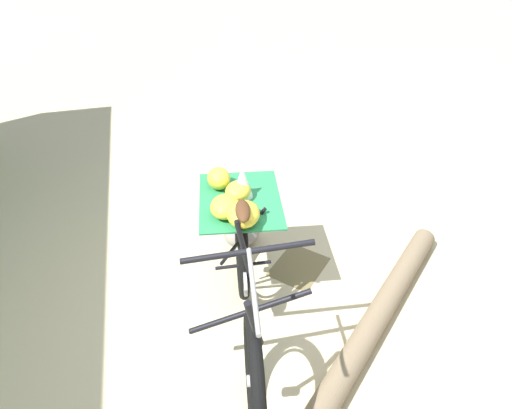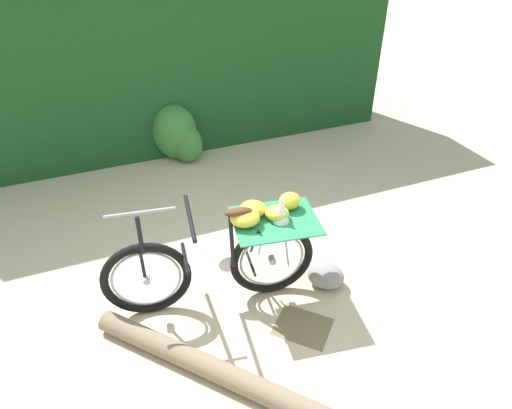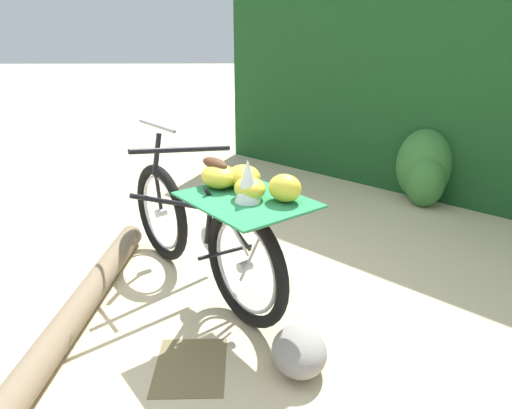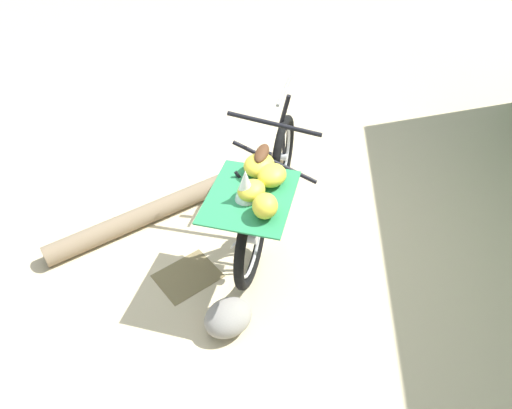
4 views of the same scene
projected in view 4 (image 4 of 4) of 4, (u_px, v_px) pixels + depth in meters
The scene contains 5 objects.
ground_plane at pixel (242, 242), 3.71m from camera, with size 60.00×60.00×0.00m, color beige.
bicycle at pixel (266, 190), 3.42m from camera, with size 1.61×1.30×1.03m.
fallen_log at pixel (177, 202), 3.97m from camera, with size 0.17×0.17×2.26m, color #7F6B51.
path_stone at pixel (228, 317), 3.03m from camera, with size 0.34×0.28×0.21m, color gray.
leaf_litter_patch at pixel (188, 276), 3.44m from camera, with size 0.44×0.36×0.01m, color olive.
Camera 4 is at (-1.55, -2.11, 2.65)m, focal length 32.08 mm.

